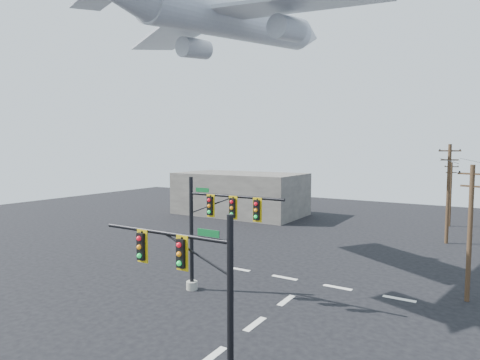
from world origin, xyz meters
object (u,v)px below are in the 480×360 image
Objects in this scene: signal_mast_far at (212,229)px; utility_pole_c at (450,193)px; airliner at (239,21)px; signal_mast_near at (199,298)px; utility_pole_a at (470,231)px; utility_pole_b at (448,192)px.

utility_pole_c reaches higher than signal_mast_far.
airliner reaches higher than signal_mast_far.
utility_pole_a is at bearing 62.77° from signal_mast_near.
airliner is (-16.71, -0.09, 15.25)m from utility_pole_a.
utility_pole_a is 0.31× the size of airliner.
utility_pole_b is at bearing -34.54° from airliner.
utility_pole_b is 26.28m from airliner.
airliner is at bearing -158.83° from utility_pole_a.
airliner reaches higher than utility_pole_c.
signal_mast_far is at bearing -128.07° from utility_pole_b.
signal_mast_far is at bearing -129.28° from utility_pole_c.
utility_pole_a is at bearing -104.77° from utility_pole_c.
signal_mast_far is at bearing -155.30° from airliner.
utility_pole_b is (6.00, 32.89, 1.39)m from signal_mast_near.
utility_pole_c is (11.39, 34.24, -0.20)m from signal_mast_far.
utility_pole_b is at bearing -108.33° from utility_pole_c.
signal_mast_far is 0.97× the size of utility_pole_c.
utility_pole_a is 1.09× the size of utility_pole_c.
airliner reaches higher than utility_pole_a.
utility_pole_a is at bearing -83.52° from airliner.
signal_mast_near is 0.26× the size of airliner.
signal_mast_near is 0.91× the size of utility_pole_c.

